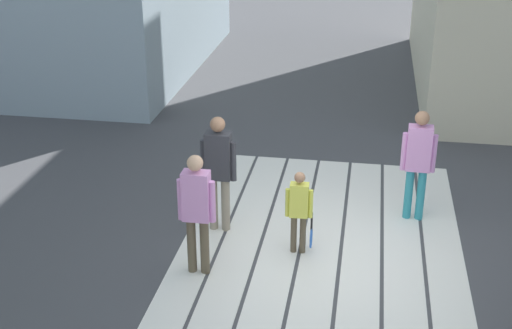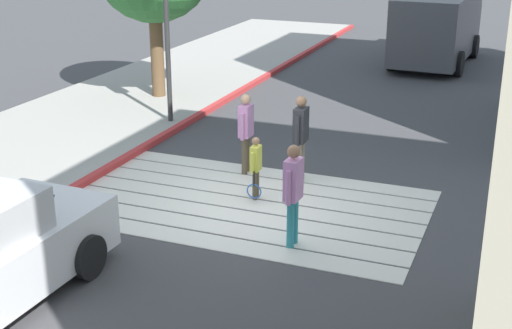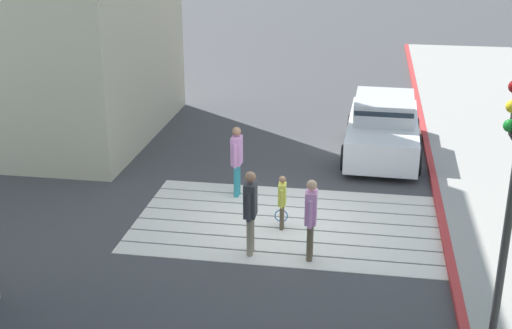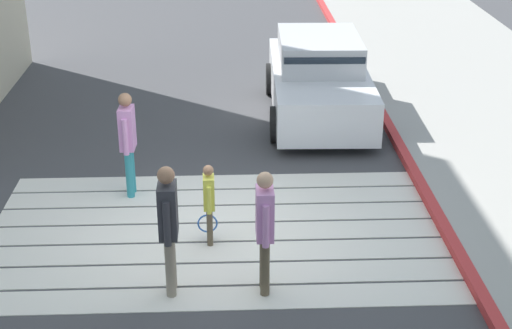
{
  "view_description": "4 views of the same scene",
  "coord_description": "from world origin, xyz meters",
  "px_view_note": "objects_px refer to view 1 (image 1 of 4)",
  "views": [
    {
      "loc": [
        -8.09,
        -0.49,
        4.92
      ],
      "look_at": [
        -0.03,
        0.85,
        1.3
      ],
      "focal_mm": 49.27,
      "sensor_mm": 36.0,
      "label": 1
    },
    {
      "loc": [
        4.61,
        -11.06,
        5.1
      ],
      "look_at": [
        0.19,
        -0.0,
        0.79
      ],
      "focal_mm": 50.53,
      "sensor_mm": 36.0,
      "label": 2
    },
    {
      "loc": [
        -1.51,
        13.13,
        6.36
      ],
      "look_at": [
        0.73,
        -0.4,
        1.14
      ],
      "focal_mm": 48.24,
      "sensor_mm": 36.0,
      "label": 3
    },
    {
      "loc": [
        -0.18,
        9.46,
        5.34
      ],
      "look_at": [
        -0.57,
        0.13,
        1.11
      ],
      "focal_mm": 53.42,
      "sensor_mm": 36.0,
      "label": 4
    }
  ],
  "objects_px": {
    "pedestrian_adult_trailing": "(418,158)",
    "pedestrian_child_with_racket": "(300,209)",
    "pedestrian_adult_side": "(219,166)",
    "pedestrian_adult_lead": "(197,206)"
  },
  "relations": [
    {
      "from": "pedestrian_adult_lead",
      "to": "pedestrian_child_with_racket",
      "type": "xyz_separation_m",
      "value": [
        0.69,
        -1.21,
        -0.29
      ]
    },
    {
      "from": "pedestrian_adult_lead",
      "to": "pedestrian_adult_side",
      "type": "distance_m",
      "value": 1.15
    },
    {
      "from": "pedestrian_adult_lead",
      "to": "pedestrian_child_with_racket",
      "type": "relative_size",
      "value": 1.37
    },
    {
      "from": "pedestrian_adult_trailing",
      "to": "pedestrian_adult_side",
      "type": "bearing_deg",
      "value": 106.07
    },
    {
      "from": "pedestrian_adult_lead",
      "to": "pedestrian_adult_side",
      "type": "xyz_separation_m",
      "value": [
        1.15,
        -0.03,
        0.05
      ]
    },
    {
      "from": "pedestrian_adult_side",
      "to": "pedestrian_child_with_racket",
      "type": "relative_size",
      "value": 1.44
    },
    {
      "from": "pedestrian_adult_lead",
      "to": "pedestrian_child_with_racket",
      "type": "bearing_deg",
      "value": -60.23
    },
    {
      "from": "pedestrian_adult_lead",
      "to": "pedestrian_adult_trailing",
      "type": "xyz_separation_m",
      "value": [
        1.93,
        -2.76,
        0.03
      ]
    },
    {
      "from": "pedestrian_child_with_racket",
      "to": "pedestrian_adult_side",
      "type": "bearing_deg",
      "value": 68.92
    },
    {
      "from": "pedestrian_adult_trailing",
      "to": "pedestrian_child_with_racket",
      "type": "height_order",
      "value": "pedestrian_adult_trailing"
    }
  ]
}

